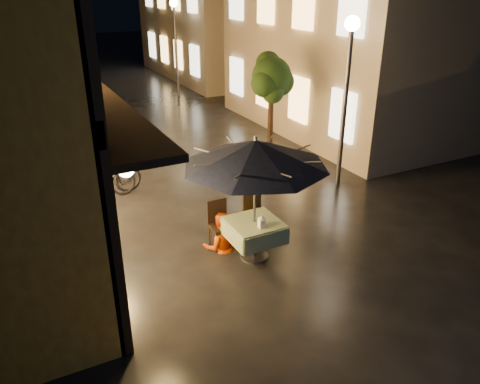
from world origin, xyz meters
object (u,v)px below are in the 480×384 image
person_yellow (260,210)px  bicycle_0 (96,181)px  cafe_table (254,230)px  patio_umbrella (255,153)px  person_orange (220,214)px  streetlamp_near (348,74)px  table_lantern (262,221)px

person_yellow → bicycle_0: 4.37m
cafe_table → patio_umbrella: bearing=2.7°
person_yellow → person_orange: bearing=-6.8°
cafe_table → person_orange: person_orange is taller
bicycle_0 → patio_umbrella: bearing=-153.0°
streetlamp_near → table_lantern: streetlamp_near is taller
patio_umbrella → table_lantern: bearing=-90.0°
streetlamp_near → person_yellow: streetlamp_near is taller
cafe_table → table_lantern: bearing=-90.0°
streetlamp_near → bicycle_0: bearing=160.5°
streetlamp_near → patio_umbrella: 4.18m
person_orange → person_yellow: bearing=-168.5°
patio_umbrella → table_lantern: patio_umbrella is taller
cafe_table → bicycle_0: bearing=118.2°
table_lantern → person_yellow: person_yellow is taller
cafe_table → person_yellow: 0.70m
patio_umbrella → person_orange: 1.57m
person_orange → person_yellow: size_ratio=1.11×
patio_umbrella → bicycle_0: patio_umbrella is taller
table_lantern → person_yellow: 0.95m
streetlamp_near → bicycle_0: 6.56m
cafe_table → person_orange: size_ratio=0.65×
person_yellow → bicycle_0: person_yellow is taller
patio_umbrella → person_yellow: 1.62m
cafe_table → table_lantern: (0.00, -0.27, 0.33)m
patio_umbrella → person_yellow: (0.43, 0.54, -1.46)m
cafe_table → bicycle_0: 4.59m
patio_umbrella → person_yellow: size_ratio=1.96×
table_lantern → person_orange: (-0.43, 0.87, -0.16)m
streetlamp_near → bicycle_0: (-5.75, 2.04, -2.41)m
table_lantern → streetlamp_near: bearing=32.5°
streetlamp_near → bicycle_0: size_ratio=2.21×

